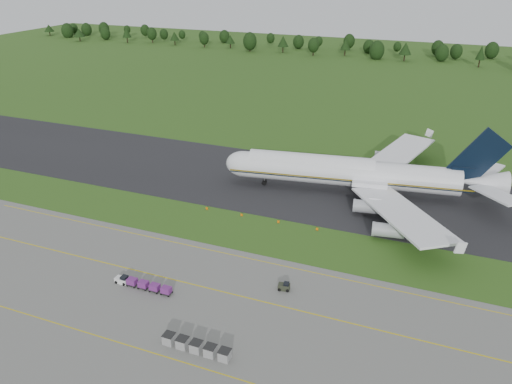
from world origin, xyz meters
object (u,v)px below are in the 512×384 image
at_px(baggage_train, 142,284).
at_px(uld_row, 196,347).
at_px(utility_cart, 284,287).
at_px(edge_markers, 260,218).
at_px(aircraft, 353,172).

bearing_deg(baggage_train, uld_row, -32.71).
relative_size(utility_cart, edge_markers, 0.08).
height_order(utility_cart, edge_markers, utility_cart).
xyz_separation_m(aircraft, utility_cart, (-2.83, -45.86, -5.03)).
height_order(aircraft, edge_markers, aircraft).
bearing_deg(uld_row, edge_markers, 98.33).
xyz_separation_m(aircraft, edge_markers, (-16.70, -22.27, -5.38)).
relative_size(utility_cart, uld_row, 0.20).
xyz_separation_m(aircraft, baggage_train, (-27.17, -54.92, -4.84)).
xyz_separation_m(baggage_train, edge_markers, (10.47, 32.65, -0.55)).
relative_size(baggage_train, edge_markers, 0.42).
bearing_deg(uld_row, baggage_train, 147.29).
distance_m(baggage_train, uld_row, 20.01).
bearing_deg(utility_cart, aircraft, 86.47).
height_order(aircraft, baggage_train, aircraft).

